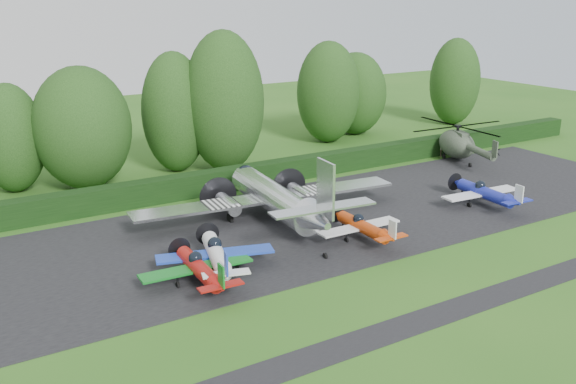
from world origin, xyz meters
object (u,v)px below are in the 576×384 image
light_plane_red (199,268)px  sign_board (449,144)px  transport_plane (276,198)px  light_plane_blue (485,193)px  light_plane_white (216,254)px  light_plane_orange (363,226)px  helicopter (457,142)px

light_plane_red → sign_board: bearing=20.5°
transport_plane → light_plane_blue: (16.64, -5.72, -0.77)m
light_plane_white → light_plane_orange: size_ratio=1.14×
light_plane_orange → light_plane_red: bearing=-177.7°
light_plane_orange → light_plane_blue: 13.35m
light_plane_white → helicopter: 35.95m
light_plane_white → sign_board: bearing=6.4°
transport_plane → light_plane_red: (-9.60, -7.24, -0.81)m
light_plane_red → light_plane_blue: 26.28m
transport_plane → light_plane_blue: transport_plane is taller
transport_plane → light_plane_red: transport_plane is taller
light_plane_orange → sign_board: light_plane_orange is taller
light_plane_orange → transport_plane: bearing=116.1°
light_plane_orange → sign_board: bearing=31.8°
light_plane_orange → sign_board: 27.93m
transport_plane → sign_board: bearing=11.7°
light_plane_red → light_plane_orange: 12.93m
transport_plane → light_plane_orange: size_ratio=3.14×
transport_plane → sign_board: (26.86, 8.48, -0.70)m
transport_plane → sign_board: 28.17m
light_plane_red → light_plane_orange: (12.91, 0.69, -0.07)m
light_plane_orange → light_plane_blue: (13.32, 0.83, 0.11)m
light_plane_orange → light_plane_blue: bearing=2.8°
transport_plane → helicopter: transport_plane is taller
light_plane_white → light_plane_blue: size_ratio=1.03×
light_plane_orange → helicopter: bearing=29.2°
light_plane_red → light_plane_orange: light_plane_red is taller
light_plane_orange → light_plane_white: bearing=176.4°
helicopter → sign_board: size_ratio=4.19×
light_plane_white → light_plane_orange: bearing=-19.1°
transport_plane → helicopter: bearing=8.2°
light_plane_blue → sign_board: 17.50m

